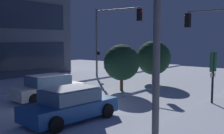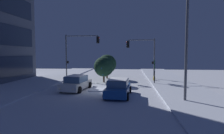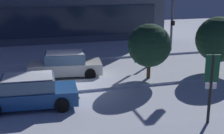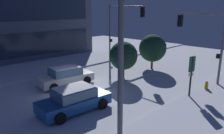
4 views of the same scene
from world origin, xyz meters
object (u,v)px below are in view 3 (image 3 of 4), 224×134
at_px(car_far, 65,65).
at_px(parking_info_sign, 211,81).
at_px(decorated_tree_median, 149,45).
at_px(car_near, 29,92).
at_px(decorated_tree_left_of_median, 218,39).

distance_m(car_far, parking_info_sign, 9.59).
distance_m(car_far, decorated_tree_median, 5.21).
xyz_separation_m(car_near, decorated_tree_left_of_median, (11.35, 2.39, 1.45)).
height_order(car_near, parking_info_sign, parking_info_sign).
bearing_deg(car_far, decorated_tree_median, 161.49).
distance_m(parking_info_sign, decorated_tree_median, 6.17).
bearing_deg(decorated_tree_median, car_far, 154.32).
bearing_deg(decorated_tree_median, car_near, -161.88).
xyz_separation_m(car_near, parking_info_sign, (6.82, -3.96, 1.17)).
distance_m(car_near, decorated_tree_left_of_median, 11.69).
height_order(car_near, decorated_tree_median, decorated_tree_median).
relative_size(car_near, decorated_tree_median, 1.37).
relative_size(car_far, decorated_tree_left_of_median, 1.29).
bearing_deg(decorated_tree_left_of_median, car_far, 167.61).
bearing_deg(car_near, car_far, 67.11).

